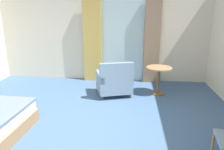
{
  "coord_description": "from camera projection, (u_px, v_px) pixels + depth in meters",
  "views": [
    {
      "loc": [
        0.93,
        -2.96,
        1.91
      ],
      "look_at": [
        0.59,
        0.27,
        0.97
      ],
      "focal_mm": 33.48,
      "sensor_mm": 36.0,
      "label": 1
    }
  ],
  "objects": [
    {
      "name": "balcony_glass_door",
      "position": [
        122.0,
        40.0,
        5.98
      ],
      "size": [
        1.24,
        0.02,
        2.4
      ],
      "primitive_type": "cube",
      "color": "silver",
      "rests_on": "ground"
    },
    {
      "name": "curtain_panel_right",
      "position": [
        152.0,
        40.0,
        5.8
      ],
      "size": [
        0.44,
        0.1,
        2.42
      ],
      "primitive_type": "cube",
      "color": "#897056",
      "rests_on": "ground"
    },
    {
      "name": "round_cafe_table",
      "position": [
        159.0,
        74.0,
        5.08
      ],
      "size": [
        0.62,
        0.62,
        0.68
      ],
      "color": "#9E754C",
      "rests_on": "ground"
    },
    {
      "name": "ground",
      "position": [
        75.0,
        137.0,
        3.47
      ],
      "size": [
        6.67,
        6.81,
        0.1
      ],
      "primitive_type": "cube",
      "color": "#426084"
    },
    {
      "name": "wall_back",
      "position": [
        102.0,
        34.0,
        6.07
      ],
      "size": [
        6.27,
        0.12,
        2.73
      ],
      "primitive_type": "cube",
      "color": "beige",
      "rests_on": "ground"
    },
    {
      "name": "armchair_by_window",
      "position": [
        114.0,
        82.0,
        5.04
      ],
      "size": [
        0.96,
        0.93,
        0.87
      ],
      "color": "gray",
      "rests_on": "ground"
    },
    {
      "name": "curtain_panel_left",
      "position": [
        92.0,
        40.0,
        5.97
      ],
      "size": [
        0.52,
        0.1,
        2.42
      ],
      "primitive_type": "cube",
      "color": "tan",
      "rests_on": "ground"
    }
  ]
}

